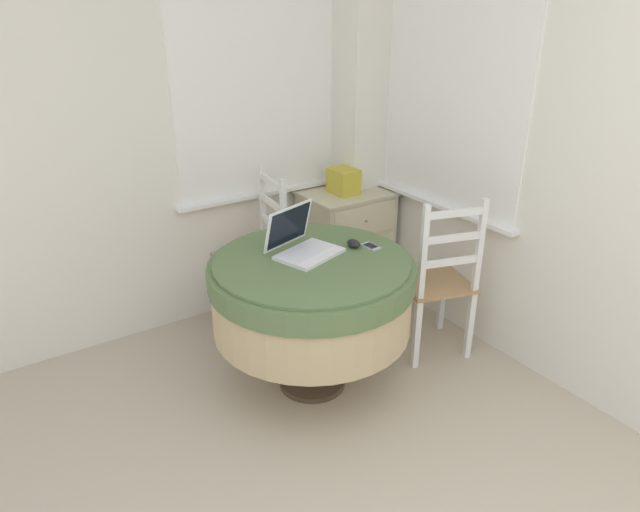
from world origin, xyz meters
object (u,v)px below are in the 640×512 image
round_dining_table (312,291)px  laptop (302,244)px  computer_mouse (354,243)px  storage_box (343,181)px  cell_phone (371,246)px  dining_chair_near_back_window (256,255)px  corner_cabinet (346,243)px  dining_chair_near_right_window (437,282)px

round_dining_table → laptop: bearing=88.4°
computer_mouse → storage_box: bearing=57.6°
computer_mouse → cell_phone: computer_mouse is taller
round_dining_table → laptop: laptop is taller
computer_mouse → dining_chair_near_back_window: bearing=102.9°
corner_cabinet → round_dining_table: bearing=-135.0°
cell_phone → storage_box: bearing=63.1°
dining_chair_near_right_window → storage_box: 0.98m
dining_chair_near_back_window → cell_phone: bearing=-73.2°
dining_chair_near_back_window → dining_chair_near_right_window: (0.68, -0.90, 0.00)m
round_dining_table → computer_mouse: size_ratio=12.15×
dining_chair_near_back_window → round_dining_table: bearing=-96.4°
laptop → computer_mouse: size_ratio=4.53×
corner_cabinet → storage_box: bearing=-165.3°
round_dining_table → cell_phone: cell_phone is taller
cell_phone → round_dining_table: bearing=172.8°
laptop → dining_chair_near_right_window: (0.77, -0.22, -0.34)m
laptop → storage_box: size_ratio=1.97×
round_dining_table → dining_chair_near_right_window: size_ratio=1.06×
round_dining_table → storage_box: storage_box is taller
round_dining_table → storage_box: (0.76, 0.79, 0.25)m
cell_phone → corner_cabinet: 1.03m
round_dining_table → cell_phone: size_ratio=9.98×
laptop → dining_chair_near_back_window: (0.09, 0.69, -0.34)m
round_dining_table → dining_chair_near_back_window: bearing=83.6°
laptop → corner_cabinet: size_ratio=0.52×
dining_chair_near_back_window → laptop: bearing=-97.1°
dining_chair_near_back_window → corner_cabinet: dining_chair_near_back_window is taller
cell_phone → dining_chair_near_back_window: (-0.25, 0.83, -0.30)m
round_dining_table → corner_cabinet: bearing=45.0°
cell_phone → storage_box: 0.93m
round_dining_table → dining_chair_near_back_window: dining_chair_near_back_window is taller
round_dining_table → corner_cabinet: (0.79, 0.79, -0.20)m
corner_cabinet → dining_chair_near_back_window: bearing=-179.1°
cell_phone → dining_chair_near_right_window: 0.53m
dining_chair_near_right_window → round_dining_table: bearing=171.0°
storage_box → cell_phone: bearing=-116.9°
laptop → corner_cabinet: laptop is taller
dining_chair_near_back_window → storage_box: (0.67, 0.00, 0.37)m
computer_mouse → cell_phone: size_ratio=0.82×
computer_mouse → dining_chair_near_right_window: (0.51, -0.13, -0.31)m
dining_chair_near_right_window → storage_box: (-0.01, 0.91, 0.37)m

